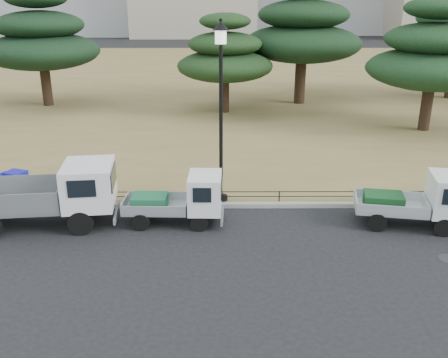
{
  "coord_description": "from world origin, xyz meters",
  "views": [
    {
      "loc": [
        -0.07,
        -13.91,
        7.18
      ],
      "look_at": [
        0.0,
        2.0,
        1.3
      ],
      "focal_mm": 40.0,
      "sensor_mm": 36.0,
      "label": 1
    }
  ],
  "objects_px": {
    "truck_large": "(50,192)",
    "street_lamp": "(221,84)",
    "tarp_pile": "(11,186)",
    "truck_kei_front": "(181,199)",
    "truck_kei_rear": "(419,200)"
  },
  "relations": [
    {
      "from": "truck_large",
      "to": "street_lamp",
      "type": "distance_m",
      "value": 6.66
    },
    {
      "from": "truck_kei_front",
      "to": "tarp_pile",
      "type": "height_order",
      "value": "truck_kei_front"
    },
    {
      "from": "truck_large",
      "to": "truck_kei_front",
      "type": "bearing_deg",
      "value": -4.58
    },
    {
      "from": "truck_large",
      "to": "street_lamp",
      "type": "bearing_deg",
      "value": 10.9
    },
    {
      "from": "truck_kei_front",
      "to": "truck_kei_rear",
      "type": "height_order",
      "value": "truck_kei_rear"
    },
    {
      "from": "street_lamp",
      "to": "tarp_pile",
      "type": "height_order",
      "value": "street_lamp"
    },
    {
      "from": "truck_kei_front",
      "to": "street_lamp",
      "type": "height_order",
      "value": "street_lamp"
    },
    {
      "from": "truck_kei_rear",
      "to": "street_lamp",
      "type": "xyz_separation_m",
      "value": [
        -6.47,
        1.86,
        3.46
      ]
    },
    {
      "from": "truck_large",
      "to": "tarp_pile",
      "type": "xyz_separation_m",
      "value": [
        -2.21,
        2.21,
        -0.61
      ]
    },
    {
      "from": "truck_large",
      "to": "truck_kei_front",
      "type": "distance_m",
      "value": 4.27
    },
    {
      "from": "street_lamp",
      "to": "truck_kei_rear",
      "type": "bearing_deg",
      "value": -16.01
    },
    {
      "from": "tarp_pile",
      "to": "truck_large",
      "type": "bearing_deg",
      "value": -44.89
    },
    {
      "from": "truck_kei_rear",
      "to": "tarp_pile",
      "type": "relative_size",
      "value": 2.05
    },
    {
      "from": "truck_large",
      "to": "tarp_pile",
      "type": "bearing_deg",
      "value": 128.7
    },
    {
      "from": "truck_large",
      "to": "tarp_pile",
      "type": "relative_size",
      "value": 2.76
    }
  ]
}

